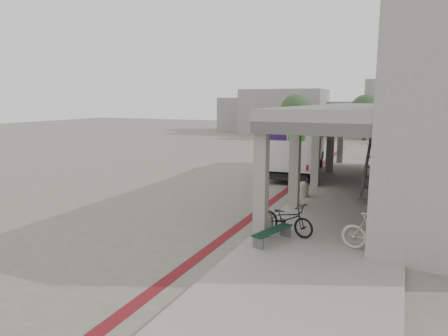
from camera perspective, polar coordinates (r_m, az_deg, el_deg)
The scene contains 14 objects.
ground at distance 16.43m, azimuth 2.31°, elevation -5.36°, with size 120.00×120.00×0.00m, color #635F55.
bike_lane_stripe at distance 17.94m, azimuth 7.70°, elevation -4.13°, with size 0.35×40.00×0.01m, color maroon.
sidewalk at distance 15.42m, azimuth 16.30°, elevation -6.55°, with size 4.40×28.00×0.12m, color gray.
transit_building at distance 19.24m, azimuth 27.18°, elevation 6.06°, with size 7.60×17.00×7.00m.
distant_backdrop at distance 51.37m, azimuth 14.71°, elevation 7.71°, with size 28.00×10.00×6.50m.
tree_left at distance 44.10m, azimuth 10.16°, elevation 8.20°, with size 3.20×3.20×4.80m.
tree_mid at distance 44.89m, azimuth 19.58°, elevation 7.82°, with size 3.20×3.20×4.80m.
fedex_truck at distance 23.70m, azimuth 10.50°, elevation 3.41°, with size 3.02×7.77×3.24m.
bench at distance 12.01m, azimuth 6.94°, elevation -9.24°, with size 0.83×1.67×0.38m.
bollard_near at distance 13.14m, azimuth 6.30°, elevation -7.55°, with size 0.36×0.36×0.54m.
bollard_far at distance 17.71m, azimuth 11.29°, elevation -2.93°, with size 0.44×0.44×0.67m.
utility_cabinet at distance 19.00m, azimuth 21.09°, elevation -2.00°, with size 0.46×0.61×1.01m, color slate.
bicycle_black at distance 12.72m, azimuth 8.86°, elevation -7.13°, with size 0.66×1.90×1.00m, color black.
bicycle_cream at distance 11.79m, azimuth 20.75°, elevation -8.78°, with size 0.52×1.83×1.10m, color beige.
Camera 1 is at (5.96, -14.70, 4.30)m, focal length 32.00 mm.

